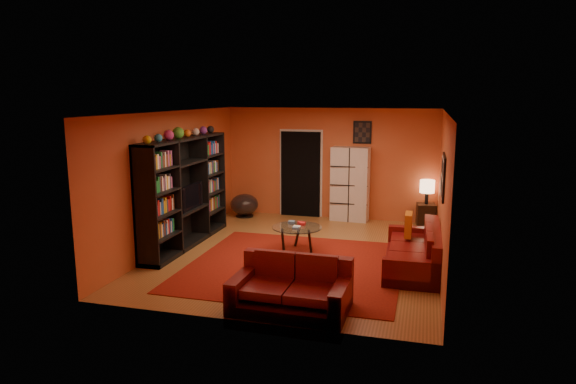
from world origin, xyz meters
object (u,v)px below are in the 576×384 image
(side_table, at_px, (426,215))
(entertainment_unit, at_px, (185,192))
(storage_cabinet, at_px, (350,184))
(sofa, at_px, (418,252))
(table_lamp, at_px, (427,187))
(bowl_chair, at_px, (244,205))
(tv, at_px, (188,196))
(loveseat, at_px, (292,288))
(coffee_table, at_px, (297,229))

(side_table, bearing_deg, entertainment_unit, -148.71)
(storage_cabinet, distance_m, side_table, 1.84)
(sofa, bearing_deg, table_lamp, 86.31)
(sofa, xyz_separation_m, bowl_chair, (-4.12, 2.75, 0.01))
(tv, distance_m, loveseat, 3.71)
(tv, bearing_deg, coffee_table, -86.84)
(sofa, height_order, coffee_table, sofa)
(loveseat, height_order, bowl_chair, loveseat)
(side_table, bearing_deg, storage_cabinet, 178.35)
(storage_cabinet, bearing_deg, coffee_table, -98.62)
(tv, bearing_deg, storage_cabinet, -44.52)
(bowl_chair, relative_size, table_lamp, 1.24)
(table_lamp, bearing_deg, tv, -148.52)
(storage_cabinet, height_order, side_table, storage_cabinet)
(storage_cabinet, xyz_separation_m, table_lamp, (1.73, -0.05, 0.02))
(entertainment_unit, bearing_deg, tv, 10.73)
(loveseat, height_order, storage_cabinet, storage_cabinet)
(coffee_table, xyz_separation_m, bowl_chair, (-1.91, 2.37, -0.13))
(sofa, relative_size, bowl_chair, 3.31)
(sofa, xyz_separation_m, coffee_table, (-2.21, 0.38, 0.14))
(storage_cabinet, bearing_deg, tv, -130.64)
(coffee_table, bearing_deg, bowl_chair, 128.81)
(loveseat, distance_m, storage_cabinet, 5.25)
(entertainment_unit, relative_size, tv, 3.51)
(tv, relative_size, bowl_chair, 1.27)
(tv, bearing_deg, table_lamp, -58.52)
(tv, relative_size, table_lamp, 1.58)
(entertainment_unit, height_order, bowl_chair, entertainment_unit)
(loveseat, distance_m, side_table, 5.45)
(entertainment_unit, distance_m, loveseat, 3.76)
(entertainment_unit, xyz_separation_m, tv, (0.05, 0.01, -0.08))
(coffee_table, distance_m, table_lamp, 3.53)
(tv, bearing_deg, side_table, -58.52)
(loveseat, height_order, side_table, loveseat)
(tv, xyz_separation_m, sofa, (4.36, -0.26, -0.68))
(loveseat, distance_m, table_lamp, 5.48)
(tv, xyz_separation_m, storage_cabinet, (2.74, 2.79, -0.11))
(tv, distance_m, storage_cabinet, 3.91)
(entertainment_unit, distance_m, side_table, 5.36)
(bowl_chair, distance_m, side_table, 4.24)
(tv, height_order, table_lamp, tv)
(entertainment_unit, height_order, table_lamp, entertainment_unit)
(sofa, distance_m, coffee_table, 2.25)
(coffee_table, distance_m, bowl_chair, 3.05)
(storage_cabinet, distance_m, table_lamp, 1.73)
(coffee_table, xyz_separation_m, table_lamp, (2.32, 2.62, 0.46))
(entertainment_unit, relative_size, side_table, 6.00)
(storage_cabinet, bearing_deg, side_table, 2.22)
(sofa, xyz_separation_m, table_lamp, (0.11, 3.00, 0.60))
(loveseat, relative_size, bowl_chair, 2.38)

